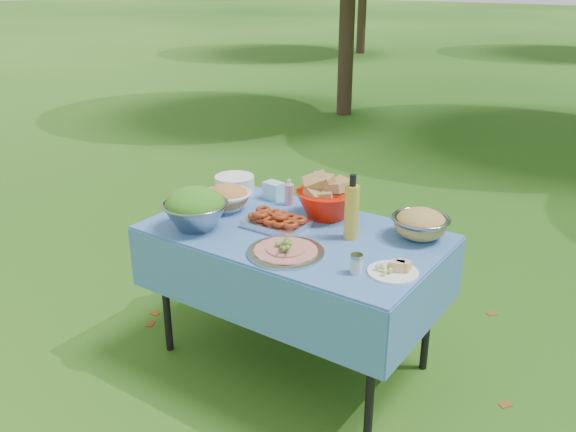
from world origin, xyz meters
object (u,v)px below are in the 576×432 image
object	(u,v)px
picnic_table	(294,297)
oil_bottle	(352,207)
bread_bowl	(327,197)
charcuterie_platter	(286,245)
pasta_bowl_steel	(421,224)
plate_stack	(235,184)
salad_bowl	(195,208)

from	to	relation	value
picnic_table	oil_bottle	distance (m)	0.61
bread_bowl	picnic_table	bearing A→B (deg)	-97.78
bread_bowl	charcuterie_platter	distance (m)	0.51
pasta_bowl_steel	plate_stack	bearing A→B (deg)	-179.74
picnic_table	salad_bowl	xyz separation A→B (m)	(-0.43, -0.25, 0.49)
plate_stack	bread_bowl	size ratio (longest dim) A/B	0.70
plate_stack	charcuterie_platter	distance (m)	0.88
bread_bowl	charcuterie_platter	xyz separation A→B (m)	(0.08, -0.50, -0.07)
plate_stack	bread_bowl	xyz separation A→B (m)	(0.64, -0.02, 0.06)
plate_stack	charcuterie_platter	bearing A→B (deg)	-35.61
salad_bowl	oil_bottle	size ratio (longest dim) A/B	1.01
salad_bowl	bread_bowl	xyz separation A→B (m)	(0.46, 0.51, 0.00)
picnic_table	salad_bowl	distance (m)	0.70
salad_bowl	picnic_table	bearing A→B (deg)	30.11
picnic_table	oil_bottle	size ratio (longest dim) A/B	4.51
pasta_bowl_steel	oil_bottle	xyz separation A→B (m)	(-0.28, -0.19, 0.09)
salad_bowl	bread_bowl	world-z (taller)	bread_bowl
charcuterie_platter	bread_bowl	bearing A→B (deg)	99.18
plate_stack	oil_bottle	distance (m)	0.90
picnic_table	charcuterie_platter	size ratio (longest dim) A/B	4.06
charcuterie_platter	oil_bottle	xyz separation A→B (m)	(0.16, 0.33, 0.12)
pasta_bowl_steel	oil_bottle	size ratio (longest dim) A/B	0.86
picnic_table	bread_bowl	size ratio (longest dim) A/B	4.46
salad_bowl	oil_bottle	world-z (taller)	oil_bottle
salad_bowl	bread_bowl	bearing A→B (deg)	47.43
picnic_table	oil_bottle	xyz separation A→B (m)	(0.28, 0.09, 0.54)
plate_stack	charcuterie_platter	world-z (taller)	plate_stack
plate_stack	pasta_bowl_steel	xyz separation A→B (m)	(1.16, 0.01, 0.02)
picnic_table	salad_bowl	bearing A→B (deg)	-149.89
picnic_table	oil_bottle	world-z (taller)	oil_bottle
salad_bowl	plate_stack	size ratio (longest dim) A/B	1.43
picnic_table	pasta_bowl_steel	size ratio (longest dim) A/B	5.26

